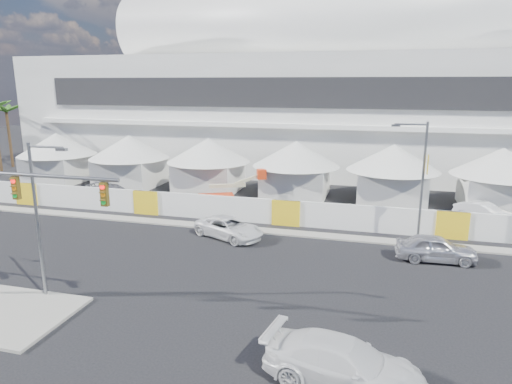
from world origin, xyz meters
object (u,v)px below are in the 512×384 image
(lot_car_a, at_px, (484,212))
(streetlight_median, at_px, (40,210))
(sedan_silver, at_px, (436,248))
(boom_lift, at_px, (222,196))
(lot_car_c, at_px, (113,192))
(pickup_curb, at_px, (229,228))
(pickup_near, at_px, (344,364))
(streetlight_curb, at_px, (420,175))

(lot_car_a, relative_size, streetlight_median, 0.57)
(sedan_silver, height_order, streetlight_median, streetlight_median)
(streetlight_median, bearing_deg, boom_lift, 82.37)
(lot_car_c, height_order, boom_lift, boom_lift)
(pickup_curb, relative_size, lot_car_a, 1.16)
(pickup_curb, height_order, lot_car_a, lot_car_a)
(pickup_curb, bearing_deg, pickup_near, -123.43)
(sedan_silver, distance_m, pickup_near, 14.44)
(lot_car_c, height_order, streetlight_median, streetlight_median)
(lot_car_c, height_order, streetlight_curb, streetlight_curb)
(sedan_silver, bearing_deg, streetlight_median, 115.00)
(pickup_near, distance_m, lot_car_a, 25.38)
(pickup_near, distance_m, lot_car_c, 32.35)
(lot_car_a, bearing_deg, streetlight_curb, -179.20)
(pickup_near, height_order, lot_car_c, pickup_near)
(streetlight_curb, bearing_deg, boom_lift, 158.70)
(pickup_curb, relative_size, streetlight_curb, 0.63)
(sedan_silver, relative_size, pickup_curb, 0.92)
(streetlight_median, height_order, boom_lift, streetlight_median)
(sedan_silver, relative_size, streetlight_median, 0.61)
(pickup_near, height_order, boom_lift, boom_lift)
(lot_car_c, bearing_deg, streetlight_curb, -98.81)
(pickup_near, bearing_deg, streetlight_median, 88.13)
(sedan_silver, xyz_separation_m, lot_car_c, (-28.08, 8.52, -0.13))
(pickup_near, xyz_separation_m, lot_car_a, (9.20, 23.65, -0.12))
(lot_car_c, distance_m, boom_lift, 10.87)
(pickup_curb, xyz_separation_m, pickup_near, (9.25, -14.51, 0.13))
(pickup_curb, xyz_separation_m, lot_car_a, (18.45, 9.14, 0.01))
(pickup_near, relative_size, streetlight_curb, 0.71)
(streetlight_median, bearing_deg, streetlight_curb, 35.29)
(lot_car_a, bearing_deg, streetlight_median, 169.07)
(streetlight_median, xyz_separation_m, streetlight_curb, (18.80, 13.31, 0.19))
(pickup_curb, bearing_deg, lot_car_c, 85.68)
(pickup_curb, relative_size, lot_car_c, 1.09)
(streetlight_median, bearing_deg, lot_car_c, 113.36)
(sedan_silver, bearing_deg, streetlight_curb, 17.91)
(pickup_curb, relative_size, pickup_near, 0.88)
(pickup_curb, bearing_deg, boom_lift, 46.51)
(sedan_silver, distance_m, lot_car_a, 10.98)
(pickup_curb, height_order, streetlight_curb, streetlight_curb)
(lot_car_a, bearing_deg, sedan_silver, -165.85)
(sedan_silver, bearing_deg, lot_car_a, -27.96)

